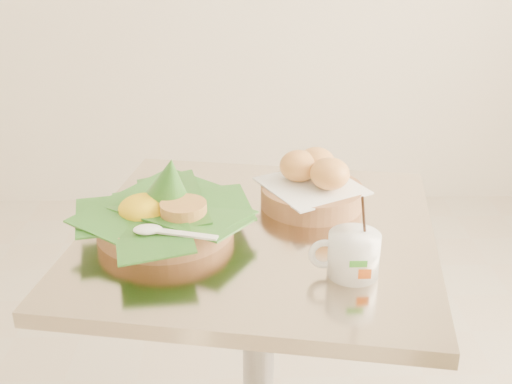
{
  "coord_description": "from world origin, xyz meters",
  "views": [
    {
      "loc": [
        0.11,
        -1.14,
        1.35
      ],
      "look_at": [
        0.14,
        0.04,
        0.82
      ],
      "focal_mm": 45.0,
      "sensor_mm": 36.0,
      "label": 1
    }
  ],
  "objects_px": {
    "cafe_table": "(258,320)",
    "bread_basket": "(313,185)",
    "rice_basket": "(164,211)",
    "coffee_mug": "(352,253)"
  },
  "relations": [
    {
      "from": "cafe_table",
      "to": "rice_basket",
      "type": "height_order",
      "value": "rice_basket"
    },
    {
      "from": "rice_basket",
      "to": "bread_basket",
      "type": "bearing_deg",
      "value": 21.96
    },
    {
      "from": "cafe_table",
      "to": "coffee_mug",
      "type": "relative_size",
      "value": 5.14
    },
    {
      "from": "cafe_table",
      "to": "bread_basket",
      "type": "distance_m",
      "value": 0.32
    },
    {
      "from": "rice_basket",
      "to": "cafe_table",
      "type": "bearing_deg",
      "value": 1.6
    },
    {
      "from": "cafe_table",
      "to": "bread_basket",
      "type": "height_order",
      "value": "bread_basket"
    },
    {
      "from": "coffee_mug",
      "to": "rice_basket",
      "type": "bearing_deg",
      "value": 153.59
    },
    {
      "from": "coffee_mug",
      "to": "cafe_table",
      "type": "bearing_deg",
      "value": 131.93
    },
    {
      "from": "rice_basket",
      "to": "bread_basket",
      "type": "xyz_separation_m",
      "value": [
        0.31,
        0.12,
        0.0
      ]
    },
    {
      "from": "cafe_table",
      "to": "bread_basket",
      "type": "xyz_separation_m",
      "value": [
        0.12,
        0.12,
        0.27
      ]
    }
  ]
}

